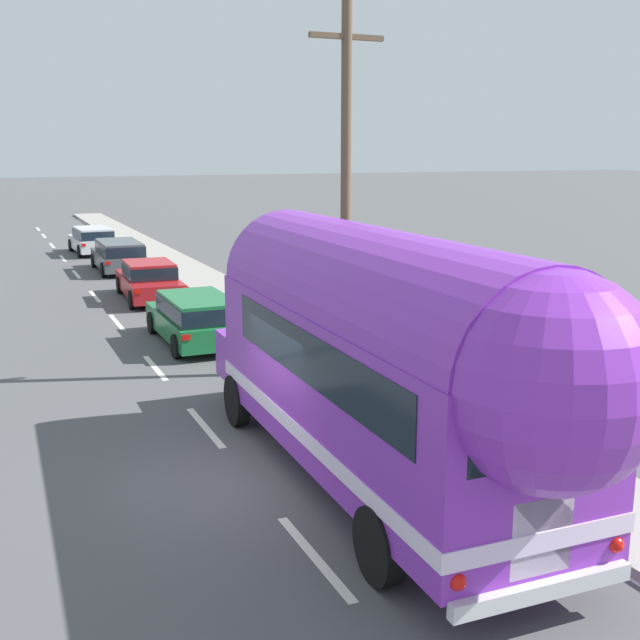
# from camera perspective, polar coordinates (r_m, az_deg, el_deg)

# --- Properties ---
(ground_plane) EXTENTS (300.00, 300.00, 0.00)m
(ground_plane) POSITION_cam_1_polar(r_m,az_deg,el_deg) (13.13, -5.15, -11.42)
(ground_plane) COLOR #4C4C4F
(lane_markings) EXTENTS (3.57, 80.00, 0.01)m
(lane_markings) POSITION_cam_1_polar(r_m,az_deg,el_deg) (25.81, -9.24, 0.35)
(lane_markings) COLOR silver
(lane_markings) RESTS_ON ground
(sidewalk_slab) EXTENTS (2.14, 90.00, 0.15)m
(sidewalk_slab) POSITION_cam_1_polar(r_m,az_deg,el_deg) (23.54, -2.45, -0.47)
(sidewalk_slab) COLOR gray
(sidewalk_slab) RESTS_ON ground
(utility_pole) EXTENTS (1.80, 0.24, 8.50)m
(utility_pole) POSITION_cam_1_polar(r_m,az_deg,el_deg) (18.37, 1.88, 9.64)
(utility_pole) COLOR brown
(utility_pole) RESTS_ON ground
(painted_bus) EXTENTS (2.76, 10.72, 4.12)m
(painted_bus) POSITION_cam_1_polar(r_m,az_deg,el_deg) (11.70, 4.90, -2.42)
(painted_bus) COLOR purple
(painted_bus) RESTS_ON ground
(car_lead) EXTENTS (1.94, 4.48, 1.37)m
(car_lead) POSITION_cam_1_polar(r_m,az_deg,el_deg) (21.82, -8.94, 0.28)
(car_lead) COLOR #196633
(car_lead) RESTS_ON ground
(car_second) EXTENTS (2.03, 4.69, 1.37)m
(car_second) POSITION_cam_1_polar(r_m,az_deg,el_deg) (28.67, -12.26, 2.92)
(car_second) COLOR #A5191E
(car_second) RESTS_ON ground
(car_third) EXTENTS (1.96, 4.59, 1.37)m
(car_third) POSITION_cam_1_polar(r_m,az_deg,el_deg) (35.53, -14.35, 4.67)
(car_third) COLOR #474C51
(car_third) RESTS_ON ground
(car_fourth) EXTENTS (2.01, 4.35, 1.37)m
(car_fourth) POSITION_cam_1_polar(r_m,az_deg,el_deg) (42.06, -16.16, 5.68)
(car_fourth) COLOR silver
(car_fourth) RESTS_ON ground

